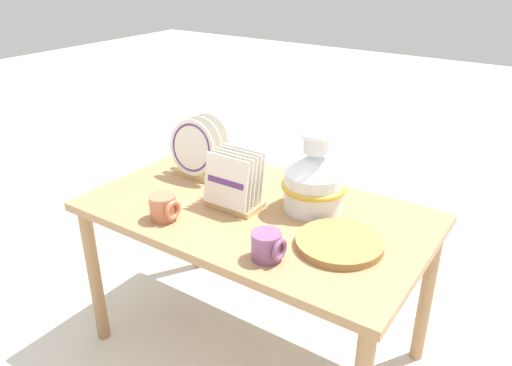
% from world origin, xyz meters
% --- Properties ---
extents(ground_plane, '(14.00, 14.00, 0.00)m').
position_xyz_m(ground_plane, '(0.00, 0.00, 0.00)').
color(ground_plane, beige).
extents(display_table, '(1.32, 0.78, 0.69)m').
position_xyz_m(display_table, '(0.00, 0.00, 0.61)').
color(display_table, '#9E754C').
rests_on(display_table, ground_plane).
extents(ceramic_vase, '(0.25, 0.25, 0.32)m').
position_xyz_m(ceramic_vase, '(0.18, 0.13, 0.82)').
color(ceramic_vase, silver).
rests_on(ceramic_vase, display_table).
extents(dish_rack_round_plates, '(0.24, 0.15, 0.27)m').
position_xyz_m(dish_rack_round_plates, '(-0.38, 0.12, 0.80)').
color(dish_rack_round_plates, tan).
rests_on(dish_rack_round_plates, display_table).
extents(dish_rack_square_plates, '(0.21, 0.14, 0.22)m').
position_xyz_m(dish_rack_square_plates, '(-0.08, -0.03, 0.78)').
color(dish_rack_square_plates, tan).
rests_on(dish_rack_square_plates, display_table).
extents(wicker_charger_stack, '(0.30, 0.30, 0.03)m').
position_xyz_m(wicker_charger_stack, '(0.39, -0.07, 0.71)').
color(wicker_charger_stack, olive).
rests_on(wicker_charger_stack, display_table).
extents(mug_terracotta_glaze, '(0.11, 0.10, 0.09)m').
position_xyz_m(mug_terracotta_glaze, '(-0.24, -0.26, 0.74)').
color(mug_terracotta_glaze, '#B76647').
rests_on(mug_terracotta_glaze, display_table).
extents(mug_plum_glaze, '(0.11, 0.10, 0.09)m').
position_xyz_m(mug_plum_glaze, '(0.22, -0.26, 0.74)').
color(mug_plum_glaze, '#7A4770').
rests_on(mug_plum_glaze, display_table).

